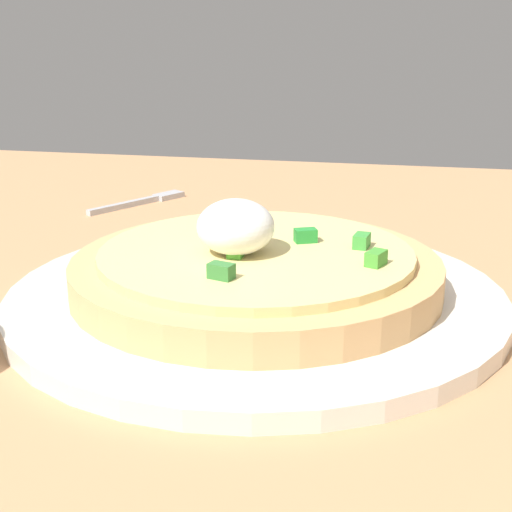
% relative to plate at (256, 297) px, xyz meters
% --- Properties ---
extents(dining_table, '(1.19, 0.85, 0.03)m').
position_rel_plate_xyz_m(dining_table, '(-0.04, 0.04, -0.02)').
color(dining_table, tan).
rests_on(dining_table, ground).
extents(plate, '(0.29, 0.29, 0.01)m').
position_rel_plate_xyz_m(plate, '(0.00, 0.00, 0.00)').
color(plate, silver).
rests_on(plate, dining_table).
extents(pizza, '(0.21, 0.21, 0.05)m').
position_rel_plate_xyz_m(pizza, '(-0.00, -0.00, 0.02)').
color(pizza, tan).
rests_on(pizza, plate).
extents(fork, '(0.06, 0.09, 0.01)m').
position_rel_plate_xyz_m(fork, '(-0.15, 0.23, -0.00)').
color(fork, '#B7B7BC').
rests_on(fork, dining_table).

